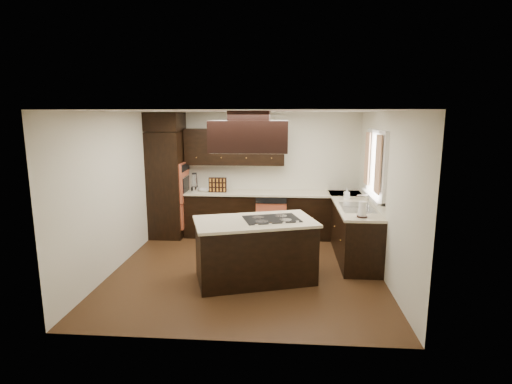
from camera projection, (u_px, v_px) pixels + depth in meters
The scene contains 30 objects.
floor at pixel (247, 269), 6.45m from camera, with size 4.20×4.20×0.02m, color #53341A.
ceiling at pixel (246, 110), 5.97m from camera, with size 4.20×4.20×0.02m, color silver.
wall_back at pixel (257, 173), 8.27m from camera, with size 4.20×0.02×2.50m, color beige.
wall_front at pixel (227, 232), 4.14m from camera, with size 4.20×0.02×2.50m, color beige.
wall_left at pixel (115, 191), 6.36m from camera, with size 0.02×4.20×2.50m, color beige.
wall_right at pixel (385, 195), 6.05m from camera, with size 0.02×4.20×2.50m, color beige.
oven_column at pixel (168, 185), 8.04m from camera, with size 0.65×0.75×2.12m, color black.
wall_oven_face at pixel (185, 182), 8.01m from camera, with size 0.05×0.62×0.78m, color #DA623E.
base_cabinets_back at pixel (257, 215), 8.12m from camera, with size 2.93×0.60×0.88m, color black.
base_cabinets_right at pixel (352, 229), 7.11m from camera, with size 0.60×2.40×0.88m, color black.
countertop_back at pixel (257, 193), 8.02m from camera, with size 2.93×0.63×0.04m, color beige.
countertop_right at pixel (353, 204), 7.02m from camera, with size 0.63×2.40×0.04m, color beige.
upper_cabinets at pixel (235, 147), 8.02m from camera, with size 2.00×0.34×0.72m, color black.
dishwasher_front at pixel (271, 221), 7.82m from camera, with size 0.60×0.05×0.72m, color #DA623E.
window_frame at pixel (376, 164), 6.51m from camera, with size 0.06×1.32×1.12m, color white.
window_pane at pixel (378, 164), 6.51m from camera, with size 0.00×1.20×1.00m, color white.
curtain_left at pixel (378, 164), 6.10m from camera, with size 0.02×0.34×0.90m, color beige.
curtain_right at pixel (367, 158), 6.92m from camera, with size 0.02×0.34×0.90m, color beige.
sink_rim at pixel (357, 207), 6.67m from camera, with size 0.52×0.84×0.01m, color silver.
island at pixel (255, 251), 5.96m from camera, with size 1.69×0.92×0.88m, color black.
island_top at pixel (255, 222), 5.88m from camera, with size 1.75×0.98×0.04m, color beige.
cooktop at pixel (272, 219), 5.93m from camera, with size 0.80×0.53×0.01m, color black.
range_hood at pixel (250, 136), 5.49m from camera, with size 1.05×0.72×0.42m, color black.
hood_duct at pixel (250, 116), 5.43m from camera, with size 0.55×0.50×0.13m, color black.
blender_base at pixel (195, 189), 8.03m from camera, with size 0.15×0.15×0.10m, color silver.
blender_pitcher at pixel (195, 180), 8.00m from camera, with size 0.13×0.13×0.26m, color silver.
spice_rack at pixel (218, 185), 7.98m from camera, with size 0.35×0.09×0.29m, color black.
mixing_bowl at pixel (205, 190), 8.05m from camera, with size 0.24×0.24×0.06m, color white.
soap_bottle at pixel (347, 194), 7.33m from camera, with size 0.09×0.09×0.20m, color white.
paper_towel at pixel (362, 209), 6.02m from camera, with size 0.11×0.11×0.25m, color white.
Camera 1 is at (0.60, -6.06, 2.45)m, focal length 28.00 mm.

